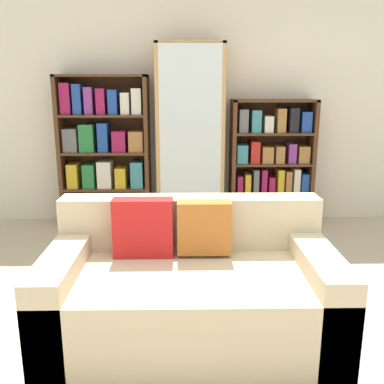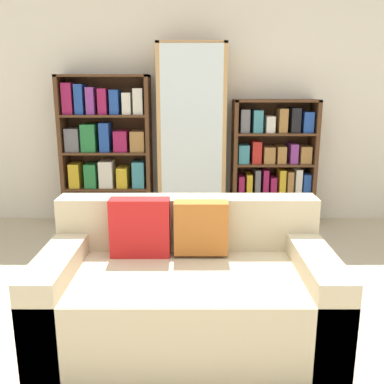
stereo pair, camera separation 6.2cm
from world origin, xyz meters
TOP-DOWN VIEW (x-y plane):
  - ground_plane at (0.00, 0.00)m, footprint 16.00×16.00m
  - wall_back at (0.00, 2.75)m, footprint 6.98×0.06m
  - couch at (-0.13, 0.39)m, footprint 1.64×0.91m
  - bookshelf_left at (-1.00, 2.55)m, footprint 0.93×0.32m
  - display_cabinet at (-0.10, 2.53)m, footprint 0.69×0.36m
  - bookshelf_right at (0.76, 2.55)m, footprint 0.87×0.32m
  - wine_bottle at (0.38, 1.72)m, footprint 0.07×0.07m

SIDE VIEW (x-z plane):
  - ground_plane at x=0.00m, z-range 0.00..0.00m
  - wine_bottle at x=0.38m, z-range -0.03..0.32m
  - couch at x=-0.13m, z-range -0.11..0.70m
  - bookshelf_right at x=0.76m, z-range -0.03..1.29m
  - bookshelf_left at x=-1.00m, z-range -0.02..1.55m
  - display_cabinet at x=-0.10m, z-range -0.01..1.87m
  - wall_back at x=0.00m, z-range 0.00..2.70m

